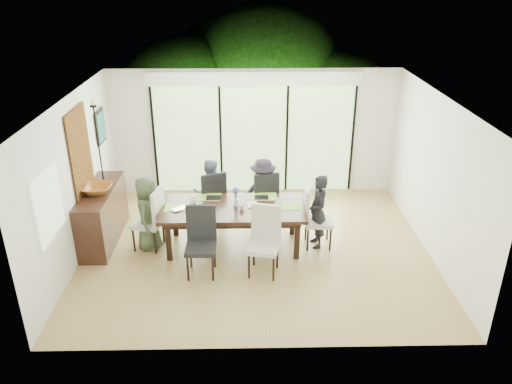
{
  "coord_description": "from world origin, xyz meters",
  "views": [
    {
      "loc": [
        -0.17,
        -7.61,
        4.59
      ],
      "look_at": [
        0.0,
        0.25,
        1.0
      ],
      "focal_mm": 35.0,
      "sensor_mm": 36.0,
      "label": 1
    }
  ],
  "objects_px": {
    "vase": "(236,202)",
    "person_left_end": "(148,213)",
    "chair_right_end": "(319,217)",
    "chair_near_left": "(201,243)",
    "person_right_end": "(318,212)",
    "table_top": "(233,208)",
    "cup_c": "(279,201)",
    "cup_b": "(242,207)",
    "cup_a": "(193,201)",
    "chair_near_right": "(264,242)",
    "person_far_left": "(210,193)",
    "chair_far_left": "(210,197)",
    "bowl": "(97,189)",
    "laptop": "(183,209)",
    "person_far_right": "(263,192)",
    "chair_left_end": "(147,218)",
    "sideboard": "(102,215)",
    "chair_far_right": "(263,197)"
  },
  "relations": [
    {
      "from": "vase",
      "to": "person_left_end",
      "type": "bearing_deg",
      "value": -178.13
    },
    {
      "from": "person_far_right",
      "to": "chair_left_end",
      "type": "bearing_deg",
      "value": 21.74
    },
    {
      "from": "person_far_left",
      "to": "person_far_right",
      "type": "bearing_deg",
      "value": 177.7
    },
    {
      "from": "chair_left_end",
      "to": "person_far_left",
      "type": "relative_size",
      "value": 0.85
    },
    {
      "from": "chair_right_end",
      "to": "cup_a",
      "type": "height_order",
      "value": "chair_right_end"
    },
    {
      "from": "chair_right_end",
      "to": "chair_near_left",
      "type": "bearing_deg",
      "value": 114.94
    },
    {
      "from": "table_top",
      "to": "person_left_end",
      "type": "xyz_separation_m",
      "value": [
        -1.48,
        0.0,
        -0.08
      ]
    },
    {
      "from": "person_left_end",
      "to": "cup_c",
      "type": "relative_size",
      "value": 10.4
    },
    {
      "from": "chair_left_end",
      "to": "bowl",
      "type": "relative_size",
      "value": 2.17
    },
    {
      "from": "chair_near_left",
      "to": "laptop",
      "type": "bearing_deg",
      "value": 115.56
    },
    {
      "from": "chair_near_left",
      "to": "person_far_right",
      "type": "height_order",
      "value": "person_far_right"
    },
    {
      "from": "chair_far_left",
      "to": "table_top",
      "type": "bearing_deg",
      "value": 94.47
    },
    {
      "from": "person_right_end",
      "to": "vase",
      "type": "distance_m",
      "value": 1.44
    },
    {
      "from": "chair_far_left",
      "to": "cup_c",
      "type": "xyz_separation_m",
      "value": [
        1.25,
        -0.75,
        0.26
      ]
    },
    {
      "from": "chair_near_right",
      "to": "person_far_right",
      "type": "distance_m",
      "value": 1.7
    },
    {
      "from": "chair_right_end",
      "to": "person_left_end",
      "type": "xyz_separation_m",
      "value": [
        -2.98,
        0.0,
        0.1
      ]
    },
    {
      "from": "cup_a",
      "to": "bowl",
      "type": "xyz_separation_m",
      "value": [
        -1.66,
        0.04,
        0.23
      ]
    },
    {
      "from": "chair_near_right",
      "to": "person_right_end",
      "type": "height_order",
      "value": "person_right_end"
    },
    {
      "from": "chair_right_end",
      "to": "bowl",
      "type": "bearing_deg",
      "value": 88.63
    },
    {
      "from": "chair_far_left",
      "to": "laptop",
      "type": "distance_m",
      "value": 1.05
    },
    {
      "from": "chair_far_right",
      "to": "cup_b",
      "type": "xyz_separation_m",
      "value": [
        -0.4,
        -0.95,
        0.26
      ]
    },
    {
      "from": "chair_near_left",
      "to": "cup_b",
      "type": "height_order",
      "value": "chair_near_left"
    },
    {
      "from": "chair_near_left",
      "to": "person_left_end",
      "type": "height_order",
      "value": "person_left_end"
    },
    {
      "from": "table_top",
      "to": "chair_near_right",
      "type": "xyz_separation_m",
      "value": [
        0.5,
        -0.87,
        -0.18
      ]
    },
    {
      "from": "person_left_end",
      "to": "cup_c",
      "type": "height_order",
      "value": "person_left_end"
    },
    {
      "from": "person_left_end",
      "to": "chair_near_left",
      "type": "bearing_deg",
      "value": -124.33
    },
    {
      "from": "table_top",
      "to": "sideboard",
      "type": "distance_m",
      "value": 2.39
    },
    {
      "from": "cup_a",
      "to": "cup_b",
      "type": "height_order",
      "value": "cup_a"
    },
    {
      "from": "vase",
      "to": "cup_b",
      "type": "relative_size",
      "value": 1.2
    },
    {
      "from": "cup_c",
      "to": "bowl",
      "type": "height_order",
      "value": "bowl"
    },
    {
      "from": "person_far_right",
      "to": "cup_c",
      "type": "xyz_separation_m",
      "value": [
        0.25,
        -0.73,
        0.16
      ]
    },
    {
      "from": "person_far_left",
      "to": "chair_far_left",
      "type": "bearing_deg",
      "value": -92.3
    },
    {
      "from": "table_top",
      "to": "person_far_right",
      "type": "bearing_deg",
      "value": 56.47
    },
    {
      "from": "person_left_end",
      "to": "person_far_right",
      "type": "distance_m",
      "value": 2.19
    },
    {
      "from": "chair_far_left",
      "to": "person_right_end",
      "type": "height_order",
      "value": "person_right_end"
    },
    {
      "from": "chair_near_left",
      "to": "cup_c",
      "type": "xyz_separation_m",
      "value": [
        1.3,
        0.97,
        0.26
      ]
    },
    {
      "from": "table_top",
      "to": "person_far_right",
      "type": "xyz_separation_m",
      "value": [
        0.55,
        0.83,
        -0.08
      ]
    },
    {
      "from": "person_far_left",
      "to": "cup_b",
      "type": "distance_m",
      "value": 1.12
    },
    {
      "from": "person_left_end",
      "to": "person_far_left",
      "type": "bearing_deg",
      "value": -43.87
    },
    {
      "from": "chair_far_left",
      "to": "chair_near_right",
      "type": "bearing_deg",
      "value": 95.48
    },
    {
      "from": "chair_far_left",
      "to": "chair_near_left",
      "type": "distance_m",
      "value": 1.72
    },
    {
      "from": "person_far_right",
      "to": "vase",
      "type": "relative_size",
      "value": 10.75
    },
    {
      "from": "person_far_left",
      "to": "chair_near_right",
      "type": "bearing_deg",
      "value": 116.9
    },
    {
      "from": "chair_near_left",
      "to": "person_right_end",
      "type": "height_order",
      "value": "person_right_end"
    },
    {
      "from": "sideboard",
      "to": "person_far_left",
      "type": "bearing_deg",
      "value": 15.82
    },
    {
      "from": "person_left_end",
      "to": "bowl",
      "type": "xyz_separation_m",
      "value": [
        -0.88,
        0.19,
        0.39
      ]
    },
    {
      "from": "person_right_end",
      "to": "cup_b",
      "type": "bearing_deg",
      "value": -94.35
    },
    {
      "from": "table_top",
      "to": "laptop",
      "type": "xyz_separation_m",
      "value": [
        -0.85,
        -0.1,
        0.04
      ]
    },
    {
      "from": "person_left_end",
      "to": "person_far_right",
      "type": "height_order",
      "value": "same"
    },
    {
      "from": "cup_a",
      "to": "table_top",
      "type": "bearing_deg",
      "value": -12.09
    }
  ]
}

